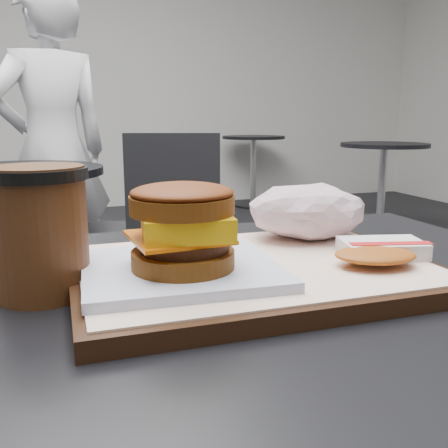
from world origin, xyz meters
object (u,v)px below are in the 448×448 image
breakfast_sandwich (182,237)px  coffee_cup (40,227)px  serving_tray (252,271)px  hash_brown (379,251)px  neighbor_table (16,218)px  patron (53,151)px  customer_table (243,444)px  crumpled_wrapper (307,211)px  neighbor_chair (145,223)px

breakfast_sandwich → coffee_cup: (-0.13, 0.05, 0.01)m
serving_tray → hash_brown: (0.13, -0.04, 0.02)m
breakfast_sandwich → coffee_cup: size_ratio=1.55×
breakfast_sandwich → neighbor_table: 1.70m
serving_tray → breakfast_sandwich: bearing=-163.5°
serving_tray → patron: bearing=95.7°
customer_table → patron: patron is taller
customer_table → breakfast_sandwich: bearing=-174.9°
serving_tray → patron: patron is taller
customer_table → serving_tray: size_ratio=2.11×
breakfast_sandwich → customer_table: bearing=5.1°
coffee_cup → neighbor_table: size_ratio=0.17×
crumpled_wrapper → hash_brown: bearing=-79.6°
hash_brown → crumpled_wrapper: bearing=100.4°
serving_tray → patron: (-0.21, 2.10, 0.00)m
neighbor_table → neighbor_chair: bearing=-8.3°
crumpled_wrapper → patron: size_ratio=0.10×
customer_table → neighbor_table: bearing=102.0°
hash_brown → neighbor_table: (-0.50, 1.67, -0.25)m
serving_tray → coffee_cup: (-0.21, 0.02, 0.06)m
hash_brown → coffee_cup: 0.35m
breakfast_sandwich → neighbor_chair: (0.22, 1.58, -0.32)m
neighbor_chair → patron: size_ratio=0.56×
customer_table → serving_tray: bearing=48.7°
hash_brown → customer_table: bearing=172.4°
customer_table → coffee_cup: size_ratio=6.26×
patron → hash_brown: bearing=80.1°
coffee_cup → neighbor_table: coffee_cup is taller
coffee_cup → neighbor_chair: coffee_cup is taller
hash_brown → patron: bearing=99.1°
coffee_cup → customer_table: bearing=-11.5°
neighbor_table → neighbor_chair: 0.51m
coffee_cup → serving_tray: bearing=-5.7°
customer_table → crumpled_wrapper: 0.29m
serving_tray → crumpled_wrapper: size_ratio=2.44×
neighbor_chair → customer_table: bearing=-95.5°
neighbor_chair → coffee_cup: bearing=-102.7°
serving_tray → coffee_cup: coffee_cup is taller
neighbor_table → patron: patron is taller
crumpled_wrapper → patron: patron is taller
crumpled_wrapper → coffee_cup: bearing=-168.8°
hash_brown → breakfast_sandwich: bearing=176.3°
customer_table → patron: bearing=95.3°
neighbor_chair → breakfast_sandwich: bearing=-97.8°
customer_table → serving_tray: serving_tray is taller
crumpled_wrapper → breakfast_sandwich: bearing=-150.3°
crumpled_wrapper → neighbor_table: bearing=107.1°
breakfast_sandwich → neighbor_chair: bearing=82.2°
customer_table → neighbor_chair: bearing=84.5°
breakfast_sandwich → coffee_cup: coffee_cup is taller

